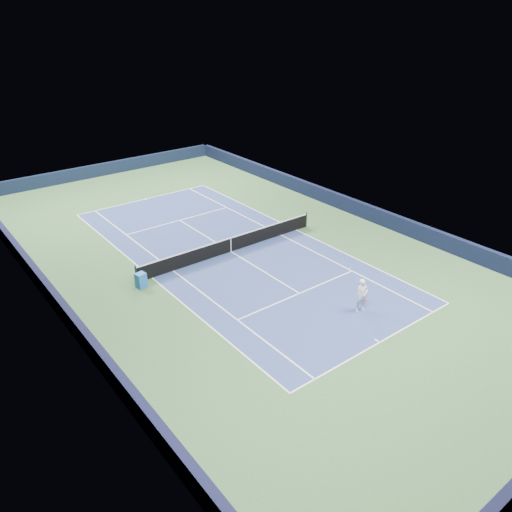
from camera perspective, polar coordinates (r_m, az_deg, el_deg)
ground at (r=31.34m, az=-2.88°, el=0.50°), size 40.00×40.00×0.00m
wall_far at (r=47.72m, az=-16.93°, el=9.48°), size 22.00×0.35×1.10m
wall_right at (r=37.80m, az=10.71°, el=5.71°), size 0.35×40.00×1.10m
wall_left at (r=27.20m, az=-21.96°, el=-4.71°), size 0.35×40.00×1.10m
court_surface at (r=31.34m, az=-2.88°, el=0.51°), size 10.97×23.77×0.01m
baseline_far at (r=40.90m, az=-12.57°, el=6.37°), size 10.97×0.08×0.00m
baseline_near at (r=23.94m, az=13.97°, el=-9.55°), size 10.97×0.08×0.00m
sideline_doubles_right at (r=34.45m, az=4.61°, el=3.00°), size 0.08×23.77×0.00m
sideline_doubles_left at (r=28.94m, az=-11.80°, el=-2.45°), size 0.08×23.77×0.00m
sideline_singles_right at (r=33.61m, az=2.87°, el=2.42°), size 0.08×23.77×0.00m
sideline_singles_left at (r=29.46m, az=-9.44°, el=-1.67°), size 0.08×23.77×0.00m
service_line_far at (r=36.32m, az=-8.72°, el=4.06°), size 8.23×0.08×0.00m
service_line_near at (r=26.96m, az=5.00°, el=-4.27°), size 8.23×0.08×0.00m
center_service_line at (r=31.33m, az=-2.88°, el=0.51°), size 0.08×12.80×0.00m
center_mark_far at (r=40.77m, az=-12.48°, el=6.31°), size 0.08×0.30×0.00m
center_mark_near at (r=24.01m, az=13.69°, el=-9.39°), size 0.08×0.30×0.00m
tennis_net at (r=31.12m, az=-2.90°, el=1.33°), size 12.90×0.10×1.07m
sponsor_cube at (r=27.95m, az=-12.99°, el=-2.72°), size 0.61×0.55×0.85m
tennis_player at (r=25.53m, az=12.01°, el=-4.43°), size 0.85×1.33×2.02m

